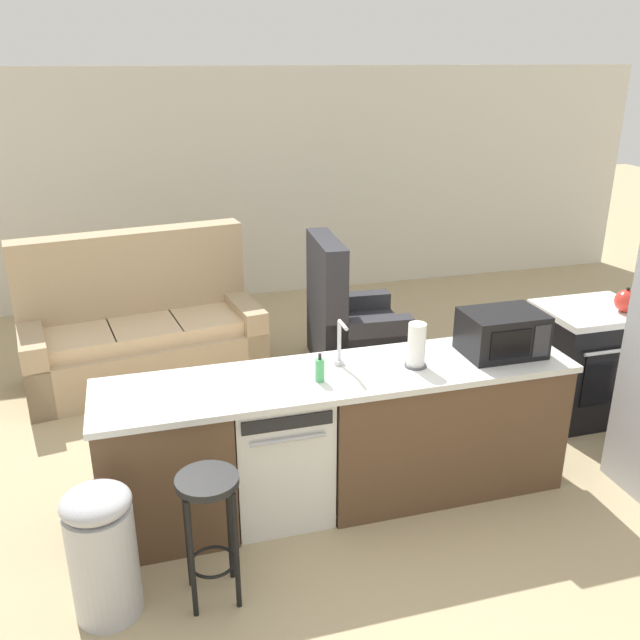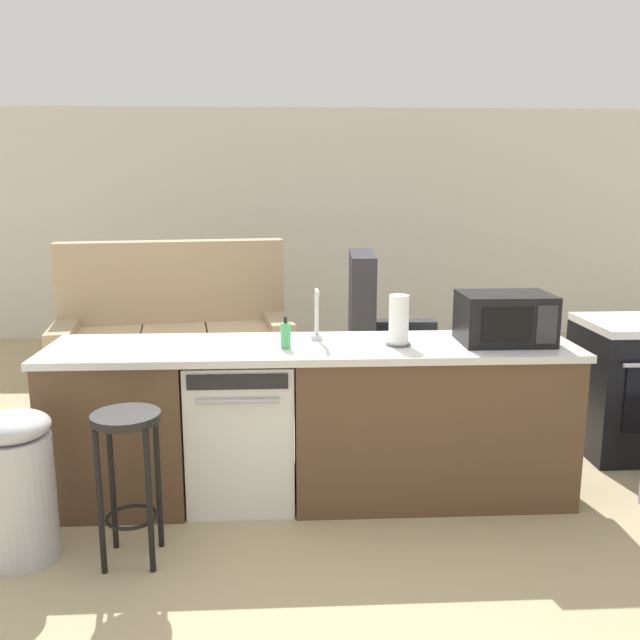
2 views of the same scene
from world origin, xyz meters
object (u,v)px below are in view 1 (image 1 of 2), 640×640
stove_range (586,362)px  trash_bin (102,551)px  couch (142,333)px  microwave (502,333)px  kettle (626,301)px  armchair (347,327)px  soap_bottle (319,370)px  dishwasher (278,451)px  bar_stool (209,512)px  paper_towel_roll (417,346)px

stove_range → trash_bin: bearing=-162.5°
couch → microwave: bearing=-45.6°
kettle → armchair: (-1.67, 1.57, -0.64)m
soap_bottle → kettle: size_ratio=0.86×
stove_range → microwave: size_ratio=1.80×
dishwasher → trash_bin: (-1.03, -0.60, -0.04)m
armchair → stove_range: bearing=-44.0°
stove_range → bar_stool: size_ratio=1.22×
dishwasher → trash_bin: size_ratio=1.14×
microwave → couch: 3.23m
microwave → couch: couch is taller
bar_stool → kettle: bearing=18.0°
bar_stool → microwave: bearing=17.9°
paper_towel_roll → kettle: 1.95m
bar_stool → armchair: bearing=58.8°
trash_bin → soap_bottle: bearing=22.4°
paper_towel_roll → bar_stool: (-1.37, -0.60, -0.50)m
microwave → soap_bottle: microwave is taller
trash_bin → armchair: size_ratio=0.62×
trash_bin → bar_stool: bearing=-4.5°
dishwasher → microwave: microwave is taller
bar_stool → stove_range: bearing=21.0°
stove_range → trash_bin: size_ratio=1.22×
soap_bottle → trash_bin: bearing=-157.6°
kettle → trash_bin: bearing=-165.0°
microwave → paper_towel_roll: bearing=-176.7°
paper_towel_roll → soap_bottle: size_ratio=1.60×
paper_towel_roll → soap_bottle: 0.63m
stove_range → couch: size_ratio=0.43×
kettle → trash_bin: (-3.80, -1.02, -0.61)m
trash_bin → armchair: 3.36m
microwave → bar_stool: size_ratio=0.68×
dishwasher → stove_range: (2.60, 0.55, 0.03)m
couch → armchair: (1.84, -0.26, -0.04)m
bar_stool → trash_bin: same height
kettle → paper_towel_roll: bearing=-166.4°
dishwasher → kettle: bearing=8.7°
dishwasher → soap_bottle: size_ratio=4.77×
microwave → dishwasher: bearing=179.9°
kettle → bar_stool: bearing=-162.0°
armchair → bar_stool: bearing=-121.2°
microwave → stove_range: bearing=26.1°
stove_range → microwave: bearing=-153.9°
microwave → kettle: bearing=18.2°
trash_bin → couch: (0.29, 2.86, 0.02)m
microwave → couch: size_ratio=0.24×
paper_towel_roll → armchair: (0.23, 2.03, -0.69)m
stove_range → armchair: 2.08m
trash_bin → couch: 2.87m
microwave → bar_stool: bearing=-162.1°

